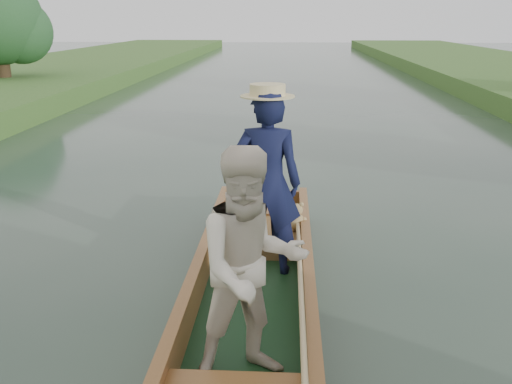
{
  "coord_description": "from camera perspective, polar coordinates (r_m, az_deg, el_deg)",
  "views": [
    {
      "loc": [
        0.3,
        -4.73,
        2.58
      ],
      "look_at": [
        0.0,
        0.6,
        0.95
      ],
      "focal_mm": 40.0,
      "sensor_mm": 36.0,
      "label": 1
    }
  ],
  "objects": [
    {
      "name": "ground",
      "position": [
        5.39,
        -0.37,
        -11.59
      ],
      "size": [
        120.0,
        120.0,
        0.0
      ],
      "primitive_type": "plane",
      "color": "#283D30",
      "rests_on": "ground"
    },
    {
      "name": "trees_far",
      "position": [
        12.42,
        3.16,
        16.58
      ],
      "size": [
        22.71,
        15.73,
        4.52
      ],
      "color": "#47331E",
      "rests_on": "ground"
    },
    {
      "name": "punt",
      "position": [
        4.97,
        0.21,
        -5.78
      ],
      "size": [
        1.13,
        5.0,
        1.97
      ],
      "color": "black",
      "rests_on": "ground"
    }
  ]
}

